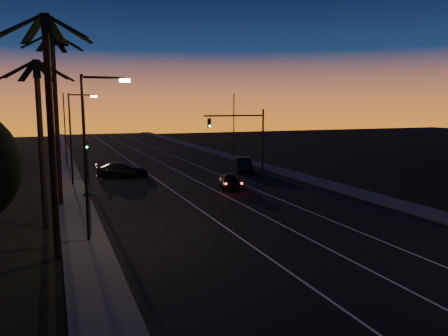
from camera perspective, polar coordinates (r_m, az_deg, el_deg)
name	(u,v)px	position (r m, az deg, el deg)	size (l,w,h in m)	color
road	(215,194)	(36.99, -1.23, -3.36)	(20.00, 170.00, 0.01)	black
sidewalk_left	(75,204)	(34.80, -18.85, -4.41)	(2.40, 170.00, 0.16)	#3C3C39
sidewalk_right	(326,184)	(42.12, 13.22, -2.05)	(2.40, 170.00, 0.16)	#3C3C39
lane_stripe_left	(180,196)	(36.08, -5.71, -3.67)	(0.12, 160.00, 0.01)	silver
lane_stripe_mid	(220,193)	(37.16, -0.50, -3.29)	(0.12, 160.00, 0.01)	silver
lane_stripe_right	(257,190)	(38.53, 4.37, -2.90)	(0.12, 160.00, 0.01)	silver
palm_near	(50,113)	(22.00, -21.78, 6.75)	(4.25, 4.16, 11.53)	black
palm_mid	(40,125)	(28.02, -22.91, 5.19)	(4.25, 4.16, 10.03)	black
palm_far	(56,102)	(34.00, -21.14, 7.99)	(4.25, 4.16, 12.53)	black
streetlight_left_near	(90,145)	(24.16, -17.05, 2.88)	(2.55, 0.26, 9.00)	black
streetlight_left_far	(74,131)	(42.10, -19.01, 4.54)	(2.55, 0.26, 8.50)	black
street_sign	(90,209)	(25.71, -17.11, -5.10)	(0.70, 0.06, 2.60)	black
signal_mast	(244,129)	(48.27, 2.60, 5.06)	(7.10, 0.41, 7.00)	black
signal_post	(87,152)	(44.31, -17.47, 1.96)	(0.28, 0.37, 4.20)	black
far_pole_left	(65,129)	(59.09, -20.07, 4.87)	(0.14, 0.14, 9.00)	black
far_pole_right	(234,127)	(60.82, 1.29, 5.44)	(0.14, 0.14, 9.00)	black
lead_car	(230,181)	(39.00, 0.76, -1.74)	(2.56, 4.65, 1.35)	black
right_car	(243,165)	(48.93, 2.54, 0.42)	(3.09, 5.12, 1.59)	black
cross_car	(122,170)	(46.11, -13.13, -0.29)	(5.58, 2.95, 1.54)	black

